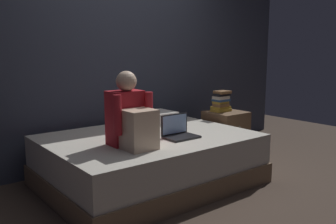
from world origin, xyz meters
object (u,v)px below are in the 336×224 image
at_px(nightstand, 225,134).
at_px(person_sitting, 131,118).
at_px(bed, 149,159).
at_px(pillow, 150,118).
at_px(laptop, 179,132).
at_px(book_stack, 221,102).

height_order(nightstand, person_sitting, person_sitting).
height_order(bed, nightstand, nightstand).
bearing_deg(pillow, nightstand, -16.26).
bearing_deg(nightstand, bed, -172.54).
xyz_separation_m(laptop, pillow, (0.17, 0.71, 0.01)).
height_order(nightstand, pillow, pillow).
bearing_deg(laptop, book_stack, 23.90).
bearing_deg(bed, person_sitting, -146.09).
distance_m(person_sitting, book_stack, 1.69).
bearing_deg(nightstand, person_sitting, -166.05).
relative_size(nightstand, book_stack, 2.23).
relative_size(pillow, book_stack, 2.17).
distance_m(nightstand, pillow, 1.04).
height_order(person_sitting, pillow, person_sitting).
height_order(person_sitting, laptop, person_sitting).
xyz_separation_m(bed, nightstand, (1.30, 0.17, 0.04)).
height_order(laptop, book_stack, book_stack).
distance_m(nightstand, book_stack, 0.42).
distance_m(bed, laptop, 0.44).
bearing_deg(book_stack, bed, -169.85).
bearing_deg(laptop, person_sitting, 178.27).
xyz_separation_m(laptop, book_stack, (1.09, 0.48, 0.15)).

